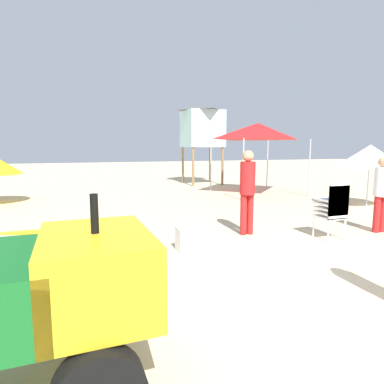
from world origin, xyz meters
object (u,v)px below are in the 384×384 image
at_px(stacked_plastic_chairs, 334,205).
at_px(lifeguard_tower, 202,124).
at_px(popup_canopy, 258,131).
at_px(beach_umbrella_far, 370,156).
at_px(lifeguard_near_left, 247,186).
at_px(cooler_box, 191,239).
at_px(surfboard_pile, 62,241).
at_px(lifeguard_near_center, 381,190).

relative_size(stacked_plastic_chairs, lifeguard_tower, 0.29).
relative_size(stacked_plastic_chairs, popup_canopy, 0.42).
xyz_separation_m(stacked_plastic_chairs, beach_umbrella_far, (3.86, 2.62, 0.89)).
distance_m(stacked_plastic_chairs, lifeguard_near_left, 1.76).
height_order(lifeguard_near_left, cooler_box, lifeguard_near_left).
bearing_deg(lifeguard_near_left, cooler_box, -157.12).
relative_size(lifeguard_near_left, cooler_box, 3.62).
bearing_deg(surfboard_pile, stacked_plastic_chairs, -10.65).
relative_size(lifeguard_near_left, popup_canopy, 0.62).
distance_m(lifeguard_near_center, cooler_box, 4.40).
bearing_deg(lifeguard_near_left, surfboard_pile, 179.59).
distance_m(popup_canopy, beach_umbrella_far, 4.28).
relative_size(lifeguard_near_left, lifeguard_tower, 0.43).
bearing_deg(surfboard_pile, lifeguard_tower, 55.62).
bearing_deg(popup_canopy, lifeguard_near_center, -96.78).
bearing_deg(lifeguard_tower, cooler_box, -113.04).
bearing_deg(surfboard_pile, lifeguard_near_center, -7.57).
bearing_deg(lifeguard_tower, stacked_plastic_chairs, -97.43).
bearing_deg(stacked_plastic_chairs, surfboard_pile, 169.35).
relative_size(surfboard_pile, lifeguard_tower, 0.62).
relative_size(lifeguard_tower, beach_umbrella_far, 2.03).
xyz_separation_m(lifeguard_near_center, beach_umbrella_far, (2.48, 2.52, 0.64)).
relative_size(stacked_plastic_chairs, surfboard_pile, 0.47).
relative_size(stacked_plastic_chairs, lifeguard_near_left, 0.67).
bearing_deg(lifeguard_tower, lifeguard_near_center, -89.89).
relative_size(stacked_plastic_chairs, beach_umbrella_far, 0.59).
bearing_deg(lifeguard_near_center, stacked_plastic_chairs, -175.89).
bearing_deg(lifeguard_near_center, popup_canopy, 83.22).
relative_size(lifeguard_near_left, beach_umbrella_far, 0.88).
distance_m(stacked_plastic_chairs, beach_umbrella_far, 4.75).
xyz_separation_m(stacked_plastic_chairs, surfboard_pile, (-5.13, 0.96, -0.50)).
xyz_separation_m(surfboard_pile, cooler_box, (2.18, -0.66, 0.01)).
bearing_deg(cooler_box, beach_umbrella_far, 18.82).
relative_size(stacked_plastic_chairs, cooler_box, 2.43).
bearing_deg(lifeguard_near_left, popup_canopy, 56.88).
xyz_separation_m(popup_canopy, cooler_box, (-5.09, -6.13, -2.29)).
height_order(lifeguard_near_left, beach_umbrella_far, beach_umbrella_far).
distance_m(lifeguard_near_center, beach_umbrella_far, 3.60).
bearing_deg(cooler_box, popup_canopy, 50.28).
bearing_deg(popup_canopy, cooler_box, -129.72).
relative_size(lifeguard_near_center, popup_canopy, 0.57).
xyz_separation_m(surfboard_pile, lifeguard_near_left, (3.68, -0.03, 0.83)).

